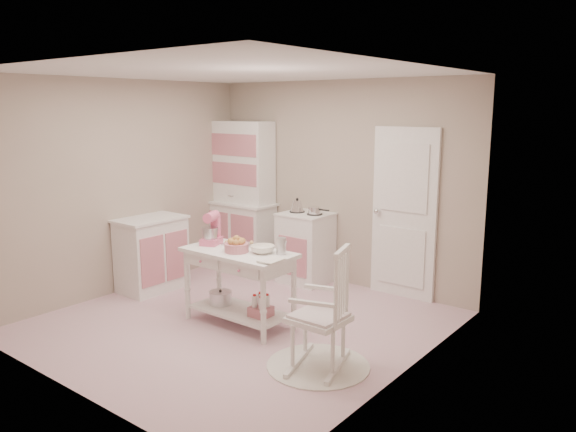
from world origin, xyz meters
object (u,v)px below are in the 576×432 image
Objects in this scene: stand_mixer at (211,229)px; bread_basket at (237,248)px; work_table at (239,287)px; rocking_chair at (319,307)px; stove at (306,247)px; base_cabinet at (152,254)px; hutch at (240,194)px.

stand_mixer is 1.36× the size of bread_basket.
work_table is 0.45m from bread_basket.
stand_mixer is at bearing 177.27° from work_table.
rocking_chair is 1.27m from bread_basket.
stove is 2.47m from rocking_chair.
stand_mixer is at bearing -6.83° from base_cabinet.
base_cabinet is at bearing 172.58° from bread_basket.
hutch is at bearing 177.61° from stove.
rocking_chair is at bearing -13.91° from work_table.
rocking_chair reaches higher than bread_basket.
stand_mixer is at bearing 170.96° from bread_basket.
work_table is at bearing -78.70° from stove.
hutch is at bearing 132.44° from work_table.
work_table is at bearing 148.58° from rocking_chair.
work_table is at bearing 111.80° from bread_basket.
hutch is 8.32× the size of bread_basket.
stove is at bearing 101.30° from work_table.
base_cabinet is 1.65m from work_table.
stand_mixer reaches higher than rocking_chair.
hutch is 1.98m from stand_mixer.
base_cabinet is at bearing 151.31° from stand_mixer.
bread_basket reaches higher than work_table.
work_table is 0.71m from stand_mixer.
stove is at bearing -2.39° from hutch.
base_cabinet reaches higher than work_table.
stove is (1.20, -0.05, -0.58)m from hutch.
work_table is 3.53× the size of stand_mixer.
stove is 3.68× the size of bread_basket.
stove is at bearing 47.63° from base_cabinet.
rocking_chair is (2.76, -1.97, -0.49)m from hutch.
base_cabinet is 1.33m from stand_mixer.
stove is 1.68m from stand_mixer.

